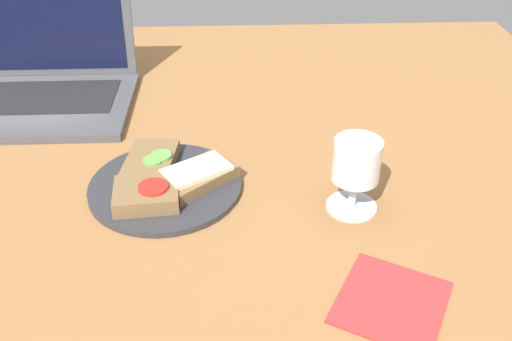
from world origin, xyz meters
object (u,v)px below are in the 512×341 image
sandwich_with_cucumber (150,163)px  laptop (39,84)px  napkin (391,302)px  wine_glass (356,165)px  sandwich_with_tomato (146,194)px  sandwich_with_cheese (197,175)px  plate (165,186)px

sandwich_with_cucumber → laptop: 36.55cm
napkin → wine_glass: bearing=94.1°
sandwich_with_tomato → laptop: 43.51cm
wine_glass → napkin: 20.40cm
laptop → napkin: bearing=-44.9°
wine_glass → laptop: size_ratio=0.32×
wine_glass → sandwich_with_cheese: bearing=165.1°
wine_glass → napkin: bearing=-85.9°
sandwich_with_tomato → laptop: laptop is taller
napkin → plate: bearing=139.6°
laptop → plate: bearing=-49.2°
plate → laptop: laptop is taller
laptop → napkin: (56.28, -56.17, -3.33)cm
plate → sandwich_with_cheese: bearing=2.7°
laptop → sandwich_with_cheese: bearing=-44.2°
sandwich_with_tomato → wine_glass: (30.09, -1.46, 5.23)cm
plate → sandwich_with_cucumber: bearing=122.1°
laptop → napkin: size_ratio=2.76×
sandwich_with_cheese → sandwich_with_tomato: bearing=-147.1°
sandwich_with_cucumber → wine_glass: (30.49, -10.02, 5.41)cm
sandwich_with_tomato → napkin: 37.58cm
sandwich_with_cheese → laptop: size_ratio=0.37×
sandwich_with_tomato → wine_glass: bearing=-2.8°
wine_glass → napkin: (1.36, -19.00, -7.31)cm
laptop → napkin: 79.58cm
plate → napkin: bearing=-40.4°
plate → sandwich_with_tomato: sandwich_with_tomato is taller
sandwich_with_cucumber → sandwich_with_cheese: bearing=-27.4°
sandwich_with_cheese → wine_glass: (22.93, -6.10, 5.29)cm
sandwich_with_tomato → sandwich_with_cheese: size_ratio=0.75×
plate → sandwich_with_cheese: size_ratio=1.76×
plate → wine_glass: bearing=-11.9°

